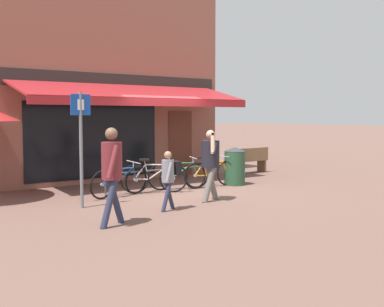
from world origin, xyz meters
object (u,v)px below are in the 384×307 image
litter_bin (235,166)px  bicycle_blue (120,181)px  parking_sign (81,137)px  bicycle_orange (211,173)px  pedestrian_child (169,173)px  bicycle_silver (154,178)px  pedestrian_second_adult (112,166)px  bicycle_green (179,175)px  pedestrian_adult (210,158)px  park_bench (249,160)px

litter_bin → bicycle_blue: bearing=176.8°
litter_bin → parking_sign: bearing=-173.2°
bicycle_blue → litter_bin: (3.55, -0.20, 0.16)m
bicycle_orange → litter_bin: (0.79, -0.09, 0.16)m
bicycle_orange → parking_sign: 4.29m
pedestrian_child → litter_bin: 4.02m
bicycle_orange → bicycle_silver: bearing=179.6°
pedestrian_second_adult → parking_sign: size_ratio=0.72×
pedestrian_child → litter_bin: (3.53, 1.90, -0.23)m
bicycle_blue → pedestrian_second_adult: (-1.58, -2.65, 0.69)m
bicycle_green → parking_sign: bearing=-148.4°
litter_bin → parking_sign: (-4.87, -0.58, 0.97)m
bicycle_green → pedestrian_second_adult: size_ratio=0.95×
litter_bin → bicycle_orange: bearing=173.8°
bicycle_orange → pedestrian_second_adult: size_ratio=1.02×
bicycle_silver → pedestrian_second_adult: size_ratio=0.90×
pedestrian_adult → bicycle_silver: bearing=-69.2°
bicycle_blue → bicycle_orange: bearing=-12.9°
pedestrian_second_adult → pedestrian_child: bearing=-163.0°
bicycle_silver → litter_bin: 2.60m
pedestrian_second_adult → bicycle_blue: bearing=-122.8°
pedestrian_adult → park_bench: bearing=-137.1°
park_bench → pedestrian_adult: bearing=-147.5°
pedestrian_adult → pedestrian_child: pedestrian_adult is taller
pedestrian_child → litter_bin: bearing=-150.9°
bicycle_green → pedestrian_adult: 1.98m
bicycle_blue → litter_bin: litter_bin is taller
bicycle_green → litter_bin: (1.72, -0.30, 0.16)m
pedestrian_second_adult → bicycle_orange: bearing=-151.7°
bicycle_silver → park_bench: bicycle_silver is taller
litter_bin → park_bench: 2.79m
bicycle_silver → parking_sign: (-2.28, -0.74, 1.11)m
bicycle_silver → pedestrian_adult: size_ratio=0.97×
parking_sign → park_bench: (7.08, 2.29, -1.04)m
pedestrian_child → parking_sign: (-1.34, 1.32, 0.74)m
bicycle_blue → park_bench: 5.95m
bicycle_orange → park_bench: size_ratio=1.11×
bicycle_green → park_bench: park_bench is taller
bicycle_silver → bicycle_orange: size_ratio=0.88×
litter_bin → bicycle_green: bearing=170.2°
bicycle_orange → park_bench: 3.41m
bicycle_orange → litter_bin: bearing=-4.4°
parking_sign → bicycle_green: bearing=15.6°
pedestrian_adult → parking_sign: size_ratio=0.67×
bicycle_blue → bicycle_orange: size_ratio=0.96×
pedestrian_adult → bicycle_green: bearing=-96.8°
bicycle_blue → park_bench: park_bench is taller
pedestrian_adult → pedestrian_child: size_ratio=1.33×
bicycle_orange → pedestrian_child: 3.41m
bicycle_blue → park_bench: size_ratio=1.06×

